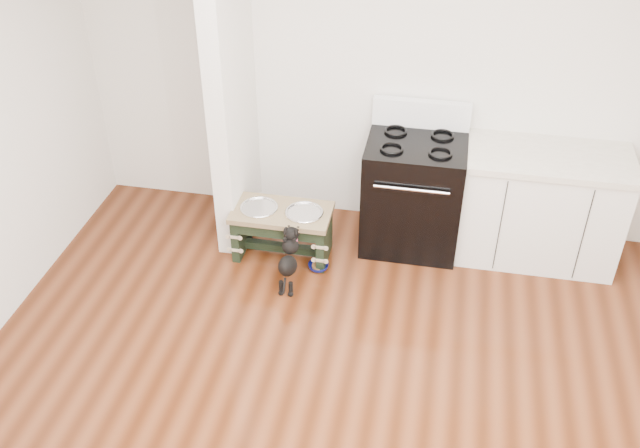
{
  "coord_description": "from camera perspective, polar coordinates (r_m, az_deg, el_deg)",
  "views": [
    {
      "loc": [
        0.44,
        -2.64,
        3.54
      ],
      "look_at": [
        -0.38,
        1.52,
        0.53
      ],
      "focal_mm": 40.0,
      "sensor_mm": 36.0,
      "label": 1
    }
  ],
  "objects": [
    {
      "name": "room_shell",
      "position": [
        3.3,
        1.36,
        -0.24
      ],
      "size": [
        5.0,
        5.0,
        5.0
      ],
      "color": "silver",
      "rests_on": "ground"
    },
    {
      "name": "ground",
      "position": [
        4.44,
        1.06,
        -17.47
      ],
      "size": [
        5.0,
        5.0,
        0.0
      ],
      "primitive_type": "plane",
      "color": "#3F1B0B",
      "rests_on": "ground"
    },
    {
      "name": "oven_range",
      "position": [
        5.7,
        7.46,
        2.58
      ],
      "size": [
        0.76,
        0.69,
        1.14
      ],
      "color": "black",
      "rests_on": "ground"
    },
    {
      "name": "cabinet_run",
      "position": [
        5.78,
        17.15,
        1.36
      ],
      "size": [
        1.24,
        0.64,
        0.91
      ],
      "color": "silver",
      "rests_on": "ground"
    },
    {
      "name": "partition_wall",
      "position": [
        5.47,
        -7.19,
        11.52
      ],
      "size": [
        0.15,
        0.8,
        2.7
      ],
      "primitive_type": "cube",
      "color": "silver",
      "rests_on": "ground"
    },
    {
      "name": "floor_bowl",
      "position": [
        5.61,
        -0.13,
        -3.42
      ],
      "size": [
        0.19,
        0.19,
        0.05
      ],
      "rotation": [
        0.0,
        0.0,
        0.2
      ],
      "color": "#0B1050",
      "rests_on": "ground"
    },
    {
      "name": "puppy",
      "position": [
        5.32,
        -2.52,
        -2.72
      ],
      "size": [
        0.14,
        0.4,
        0.47
      ],
      "color": "black",
      "rests_on": "ground"
    },
    {
      "name": "dog_feeder",
      "position": [
        5.6,
        -3.07,
        0.02
      ],
      "size": [
        0.77,
        0.41,
        0.44
      ],
      "color": "black",
      "rests_on": "ground"
    }
  ]
}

